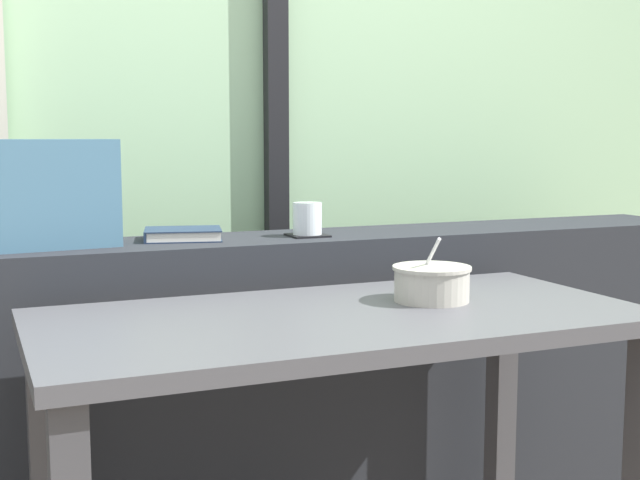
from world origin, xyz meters
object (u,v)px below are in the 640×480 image
object	(u,v)px
coaster_square	(307,235)
throw_pillow	(48,194)
soup_bowl	(432,284)
breakfast_table	(342,364)
closed_book	(182,234)
juice_glass	(307,220)

from	to	relation	value
coaster_square	throw_pillow	size ratio (longest dim) A/B	0.31
coaster_square	soup_bowl	world-z (taller)	soup_bowl
breakfast_table	coaster_square	bearing A→B (deg)	76.01
closed_book	juice_glass	bearing A→B (deg)	-9.50
coaster_square	throw_pillow	bearing A→B (deg)	177.84
throw_pillow	closed_book	bearing A→B (deg)	5.15
coaster_square	closed_book	xyz separation A→B (m)	(-0.33, 0.05, 0.01)
juice_glass	closed_book	size ratio (longest dim) A/B	0.38
juice_glass	throw_pillow	world-z (taller)	throw_pillow
juice_glass	closed_book	distance (m)	0.33
juice_glass	throw_pillow	bearing A→B (deg)	177.84
throw_pillow	soup_bowl	distance (m)	0.94
coaster_square	soup_bowl	size ratio (longest dim) A/B	0.57
throw_pillow	soup_bowl	xyz separation A→B (m)	(0.77, -0.50, -0.19)
throw_pillow	soup_bowl	size ratio (longest dim) A/B	1.81
coaster_square	closed_book	bearing A→B (deg)	170.50
closed_book	throw_pillow	world-z (taller)	throw_pillow
closed_book	throw_pillow	distance (m)	0.35
breakfast_table	coaster_square	xyz separation A→B (m)	(0.13, 0.51, 0.21)
closed_book	soup_bowl	world-z (taller)	soup_bowl
breakfast_table	soup_bowl	xyz separation A→B (m)	(0.23, 0.04, 0.15)
coaster_square	juice_glass	bearing A→B (deg)	90.00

